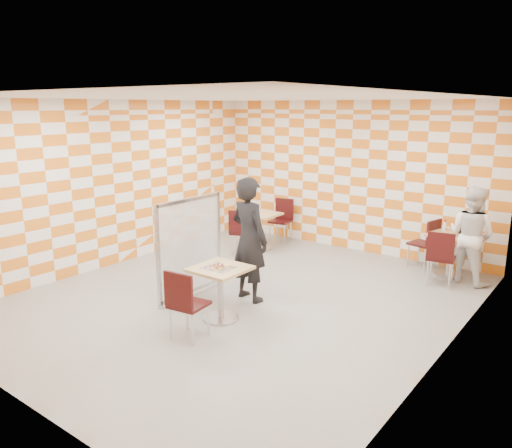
% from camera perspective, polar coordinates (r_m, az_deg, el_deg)
% --- Properties ---
extents(room_shell, '(7.00, 7.00, 7.00)m').
position_cam_1_polar(room_shell, '(7.77, 0.94, 3.08)').
color(room_shell, '#989893').
rests_on(room_shell, ground).
extents(main_table, '(0.70, 0.70, 0.75)m').
position_cam_1_polar(main_table, '(6.88, -4.10, -6.88)').
color(main_table, tan).
rests_on(main_table, ground).
extents(second_table, '(0.70, 0.70, 0.75)m').
position_cam_1_polar(second_table, '(9.27, 21.32, -2.44)').
color(second_table, tan).
rests_on(second_table, ground).
extents(empty_table, '(0.70, 0.70, 0.75)m').
position_cam_1_polar(empty_table, '(10.23, 0.49, -0.09)').
color(empty_table, tan).
rests_on(empty_table, ground).
extents(chair_main_front, '(0.47, 0.48, 0.92)m').
position_cam_1_polar(chair_main_front, '(6.30, -8.21, -8.59)').
color(chair_main_front, black).
rests_on(chair_main_front, ground).
extents(chair_second_front, '(0.48, 0.49, 0.92)m').
position_cam_1_polar(chair_second_front, '(8.63, 20.37, -3.24)').
color(chair_second_front, black).
rests_on(chair_second_front, ground).
extents(chair_second_side, '(0.51, 0.51, 0.92)m').
position_cam_1_polar(chair_second_side, '(9.47, 19.03, -1.72)').
color(chair_second_side, black).
rests_on(chair_second_side, ground).
extents(chair_empty_near, '(0.55, 0.56, 0.92)m').
position_cam_1_polar(chair_empty_near, '(9.75, -1.75, -0.55)').
color(chair_empty_near, black).
rests_on(chair_empty_near, ground).
extents(chair_empty_far, '(0.49, 0.49, 0.92)m').
position_cam_1_polar(chair_empty_far, '(10.87, 3.03, 0.88)').
color(chair_empty_far, black).
rests_on(chair_empty_far, ground).
extents(partition, '(0.08, 1.38, 1.55)m').
position_cam_1_polar(partition, '(7.68, -7.53, -2.58)').
color(partition, white).
rests_on(partition, ground).
extents(man_dark, '(0.76, 0.57, 1.88)m').
position_cam_1_polar(man_dark, '(7.44, -0.77, -1.78)').
color(man_dark, black).
rests_on(man_dark, ground).
extents(man_white, '(0.94, 0.83, 1.63)m').
position_cam_1_polar(man_white, '(8.95, 23.39, -1.15)').
color(man_white, white).
rests_on(man_white, ground).
extents(pizza_on_foil, '(0.40, 0.40, 0.04)m').
position_cam_1_polar(pizza_on_foil, '(6.78, -4.22, -4.87)').
color(pizza_on_foil, silver).
rests_on(pizza_on_foil, main_table).
extents(sport_bottle, '(0.06, 0.06, 0.20)m').
position_cam_1_polar(sport_bottle, '(9.34, 20.75, -0.19)').
color(sport_bottle, white).
rests_on(sport_bottle, second_table).
extents(soda_bottle, '(0.07, 0.07, 0.23)m').
position_cam_1_polar(soda_bottle, '(9.24, 22.32, -0.37)').
color(soda_bottle, black).
rests_on(soda_bottle, second_table).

